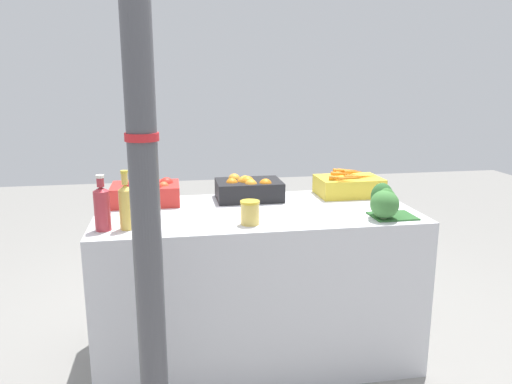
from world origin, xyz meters
TOP-DOWN VIEW (x-y plane):
  - ground_plane at (0.00, 0.00)m, footprint 10.00×10.00m
  - market_table at (0.00, 0.00)m, footprint 1.71×0.81m
  - support_pole at (-0.55, -0.72)m, footprint 0.13×0.13m
  - apple_crate at (-0.59, 0.25)m, footprint 0.38×0.27m
  - orange_crate at (-0.00, 0.24)m, footprint 0.38×0.27m
  - carrot_crate at (0.62, 0.25)m, footprint 0.38×0.27m
  - broccoli_pile at (0.61, -0.28)m, footprint 0.25×0.21m
  - juice_bottle_ruby at (-0.77, -0.24)m, footprint 0.07×0.07m
  - juice_bottle_golden at (-0.66, -0.24)m, footprint 0.07×0.07m
  - pickle_jar at (-0.08, -0.26)m, footprint 0.10×0.10m

SIDE VIEW (x-z plane):
  - ground_plane at x=0.00m, z-range 0.00..0.00m
  - market_table at x=0.00m, z-range 0.00..0.86m
  - pickle_jar at x=-0.08m, z-range 0.86..0.97m
  - carrot_crate at x=0.62m, z-range 0.84..0.99m
  - orange_crate at x=0.00m, z-range 0.85..0.99m
  - apple_crate at x=-0.59m, z-range 0.85..0.99m
  - broccoli_pile at x=0.61m, z-range 0.85..1.03m
  - juice_bottle_ruby at x=-0.77m, z-range 0.84..1.10m
  - juice_bottle_golden at x=-0.66m, z-range 0.83..1.12m
  - support_pole at x=-0.55m, z-range 0.00..2.59m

